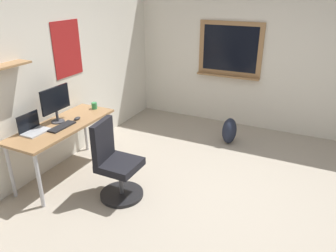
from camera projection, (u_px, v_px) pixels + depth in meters
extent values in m
plane|color=#9E9384|center=(225.00, 203.00, 3.81)|extent=(5.20, 5.20, 0.00)
cube|color=silver|center=(51.00, 71.00, 4.27)|extent=(5.00, 0.10, 2.60)
cube|color=#997047|center=(0.00, 67.00, 3.42)|extent=(0.68, 0.20, 0.02)
cube|color=#A51E1E|center=(67.00, 49.00, 4.39)|extent=(0.52, 0.01, 0.74)
cube|color=silver|center=(274.00, 55.00, 5.31)|extent=(0.10, 5.00, 2.60)
cube|color=#997047|center=(230.00, 49.00, 5.53)|extent=(0.04, 1.10, 0.90)
cube|color=black|center=(230.00, 49.00, 5.51)|extent=(0.01, 0.94, 0.76)
cube|color=#997047|center=(227.00, 76.00, 5.67)|extent=(0.12, 1.10, 0.03)
cube|color=#997047|center=(62.00, 125.00, 4.11)|extent=(1.47, 0.57, 0.03)
cylinder|color=#B7B7BC|center=(39.00, 181.00, 3.61)|extent=(0.04, 0.04, 0.70)
cylinder|color=#B7B7BC|center=(110.00, 134.00, 4.72)|extent=(0.04, 0.04, 0.70)
cylinder|color=#B7B7BC|center=(11.00, 171.00, 3.79)|extent=(0.04, 0.04, 0.70)
cylinder|color=#B7B7BC|center=(85.00, 129.00, 4.90)|extent=(0.04, 0.04, 0.70)
cylinder|color=black|center=(122.00, 194.00, 3.93)|extent=(0.52, 0.52, 0.04)
cylinder|color=#4C4C51|center=(121.00, 181.00, 3.85)|extent=(0.05, 0.05, 0.34)
cube|color=black|center=(120.00, 165.00, 3.77)|extent=(0.44, 0.44, 0.09)
cube|color=black|center=(103.00, 140.00, 3.71)|extent=(0.41, 0.12, 0.48)
cube|color=#ADAFB5|center=(36.00, 132.00, 3.87)|extent=(0.31, 0.21, 0.02)
cube|color=black|center=(28.00, 122.00, 3.86)|extent=(0.31, 0.01, 0.21)
cylinder|color=#38383D|center=(58.00, 121.00, 4.17)|extent=(0.17, 0.17, 0.01)
cylinder|color=#38383D|center=(57.00, 116.00, 4.14)|extent=(0.03, 0.03, 0.14)
cube|color=black|center=(55.00, 99.00, 4.05)|extent=(0.46, 0.02, 0.31)
cube|color=black|center=(62.00, 127.00, 4.01)|extent=(0.37, 0.13, 0.02)
ellipsoid|color=#262628|center=(77.00, 118.00, 4.24)|extent=(0.10, 0.06, 0.03)
cylinder|color=#338C4C|center=(94.00, 106.00, 4.60)|extent=(0.08, 0.08, 0.09)
ellipsoid|color=#1E2333|center=(229.00, 131.00, 5.18)|extent=(0.32, 0.22, 0.42)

